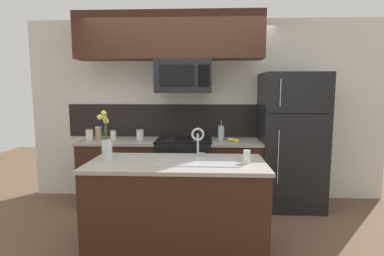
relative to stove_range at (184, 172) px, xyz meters
name	(u,v)px	position (x,y,z in m)	size (l,w,h in m)	color
ground_plane	(179,234)	(0.00, -0.90, -0.46)	(10.00, 10.00, 0.00)	brown
rear_partition	(206,110)	(0.30, 0.38, 0.84)	(5.20, 0.10, 2.60)	silver
splash_band	(186,121)	(0.00, 0.32, 0.69)	(3.49, 0.01, 0.48)	black
back_counter_left	(121,172)	(-0.90, 0.00, -0.01)	(1.06, 0.65, 0.91)	#381E14
back_counter_right	(235,173)	(0.71, 0.00, -0.01)	(0.69, 0.65, 0.91)	#381E14
stove_range	(184,172)	(0.00, 0.00, 0.00)	(0.76, 0.64, 0.93)	black
microwave	(184,77)	(0.00, -0.02, 1.31)	(0.74, 0.40, 0.44)	black
upper_cabinet_band	(169,36)	(-0.19, -0.05, 1.83)	(2.45, 0.34, 0.60)	#381E14
refrigerator	(290,141)	(1.45, 0.02, 0.45)	(0.82, 0.74, 1.82)	black
storage_jar_tall	(90,134)	(-1.31, -0.02, 0.53)	(0.10, 0.10, 0.16)	silver
storage_jar_medium	(98,133)	(-1.19, 0.00, 0.54)	(0.09, 0.09, 0.18)	#997F5B
storage_jar_short	(113,135)	(-0.98, -0.01, 0.51)	(0.08, 0.08, 0.13)	silver
storage_jar_squat	(140,135)	(-0.62, 0.03, 0.52)	(0.10, 0.10, 0.14)	silver
banana_bunch	(234,140)	(0.68, -0.06, 0.47)	(0.19, 0.12, 0.08)	yellow
french_press	(221,133)	(0.51, 0.06, 0.55)	(0.09, 0.09, 0.27)	silver
island_counter	(177,207)	(0.02, -1.25, -0.01)	(1.70, 0.78, 0.91)	#381E14
kitchen_sink	(197,169)	(0.22, -1.25, 0.38)	(0.76, 0.41, 0.16)	#ADAFB5
sink_faucet	(198,138)	(0.22, -1.05, 0.65)	(0.14, 0.14, 0.31)	#B7BABF
drinking_glass	(247,157)	(0.68, -1.28, 0.51)	(0.07, 0.07, 0.13)	silver
flower_vase	(106,143)	(-0.68, -1.19, 0.61)	(0.15, 0.16, 0.49)	silver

